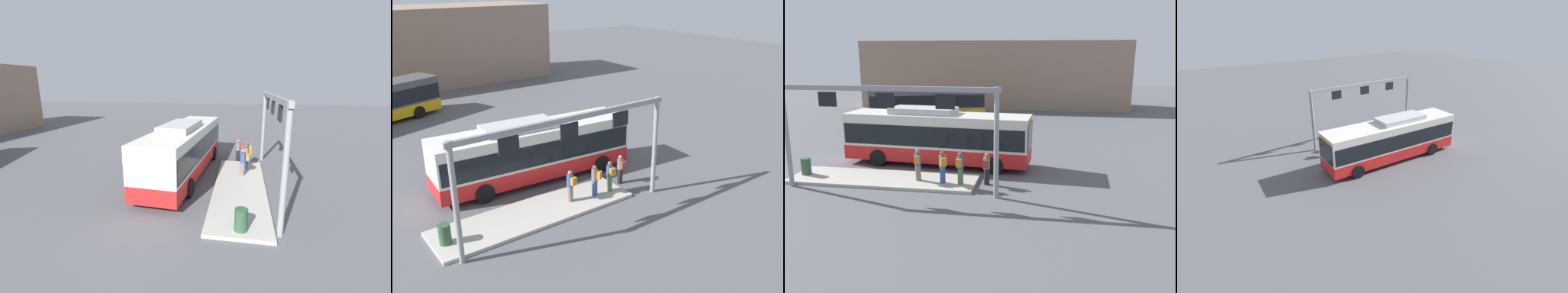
% 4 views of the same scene
% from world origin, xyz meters
% --- Properties ---
extents(ground_plane, '(120.00, 120.00, 0.00)m').
position_xyz_m(ground_plane, '(0.00, 0.00, 0.00)').
color(ground_plane, '#56565B').
extents(platform_curb, '(10.00, 2.80, 0.16)m').
position_xyz_m(platform_curb, '(-2.03, -3.54, 0.08)').
color(platform_curb, '#B2ADA3').
rests_on(platform_curb, ground).
extents(bus_main, '(11.28, 3.30, 3.46)m').
position_xyz_m(bus_main, '(-0.01, 0.00, 1.81)').
color(bus_main, red).
rests_on(bus_main, ground).
extents(person_boarding, '(0.35, 0.53, 1.67)m').
position_xyz_m(person_boarding, '(3.49, -3.34, 0.89)').
color(person_boarding, black).
rests_on(person_boarding, ground).
extents(person_waiting_near, '(0.37, 0.54, 1.67)m').
position_xyz_m(person_waiting_near, '(2.24, -3.95, 1.05)').
color(person_waiting_near, '#476B4C').
rests_on(person_waiting_near, platform_curb).
extents(person_waiting_mid, '(0.52, 0.60, 1.67)m').
position_xyz_m(person_waiting_mid, '(1.32, -3.89, 1.05)').
color(person_waiting_mid, '#334C8C').
rests_on(person_waiting_mid, platform_curb).
extents(person_waiting_far, '(0.39, 0.56, 1.67)m').
position_xyz_m(person_waiting_far, '(-0.06, -3.69, 1.05)').
color(person_waiting_far, slate).
rests_on(person_waiting_far, platform_curb).
extents(platform_sign_gantry, '(10.94, 0.24, 5.20)m').
position_xyz_m(platform_sign_gantry, '(-1.07, -5.12, 3.83)').
color(platform_sign_gantry, gray).
rests_on(platform_sign_gantry, ground).
extents(station_building, '(31.64, 8.00, 7.89)m').
position_xyz_m(station_building, '(-0.14, 27.33, 3.94)').
color(station_building, gray).
rests_on(station_building, ground).
extents(trash_bin, '(0.52, 0.52, 0.90)m').
position_xyz_m(trash_bin, '(-6.45, -3.63, 0.61)').
color(trash_bin, '#2D5133').
rests_on(trash_bin, platform_curb).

